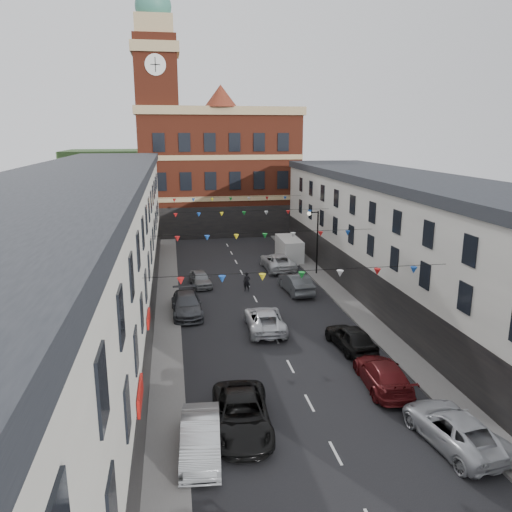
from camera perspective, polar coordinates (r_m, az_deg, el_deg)
ground at (r=32.58m, az=2.29°, el=-9.42°), size 160.00×160.00×0.00m
pavement_left at (r=33.79m, az=-10.09°, el=-8.62°), size 1.80×64.00×0.15m
pavement_right at (r=36.26m, az=12.45°, el=-7.15°), size 1.80×64.00×0.15m
terrace_left at (r=31.67m, az=-19.36°, el=-0.68°), size 8.40×56.00×10.70m
terrace_right at (r=36.14m, az=20.63°, el=0.13°), size 8.40×56.00×9.70m
civic_building at (r=67.67m, az=-4.35°, el=9.82°), size 20.60×13.30×18.50m
clock_tower at (r=64.30m, az=-11.13°, el=15.46°), size 5.60×5.60×30.00m
distant_hill at (r=91.63m, az=-8.27°, el=8.80°), size 40.00×14.00×10.00m
street_lamp at (r=46.01m, az=6.75°, el=2.53°), size 1.10×0.36×6.00m
car_left_b at (r=21.82m, az=-6.36°, el=-19.98°), size 1.90×4.67×1.51m
car_left_c at (r=23.19m, az=-1.67°, el=-17.64°), size 2.89×5.63×1.52m
car_left_d at (r=36.77m, az=-7.93°, el=-5.52°), size 2.28×5.27×1.51m
car_left_e at (r=43.33m, az=-6.37°, el=-2.59°), size 2.06×4.04×1.32m
car_right_b at (r=23.87m, az=21.69°, el=-17.82°), size 3.07×5.48×1.45m
car_right_c at (r=27.34m, az=14.31°, el=-12.97°), size 2.43×5.18×1.46m
car_right_d at (r=31.34m, az=10.78°, el=-9.13°), size 2.32×4.67×1.53m
car_right_e at (r=41.46m, az=4.58°, el=-3.09°), size 2.10×5.06×1.63m
car_right_f at (r=48.27m, az=2.48°, el=-0.63°), size 2.85×5.83×1.59m
moving_car at (r=33.68m, az=1.03°, el=-7.28°), size 2.62×5.32×1.45m
white_van at (r=52.07m, az=3.80°, el=0.82°), size 2.05×5.20×2.29m
pedestrian at (r=41.69m, az=-1.06°, el=-2.96°), size 0.68×0.57×1.61m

